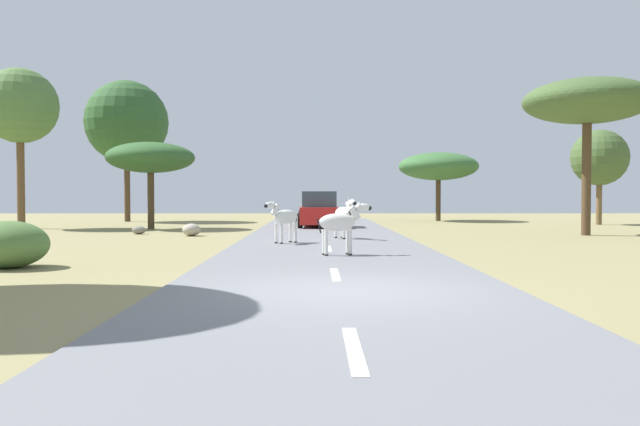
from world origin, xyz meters
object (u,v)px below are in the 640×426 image
(zebra_0, at_px, (344,214))
(tree_3, at_px, (127,122))
(tree_2, at_px, (20,107))
(rock_1, at_px, (191,230))
(zebra_2, at_px, (284,217))
(car_1, at_px, (317,207))
(tree_0, at_px, (587,102))
(bush_2, at_px, (8,244))
(tree_1, at_px, (438,167))
(tree_7, at_px, (151,158))
(car_0, at_px, (319,211))
(zebra_1, at_px, (340,223))
(tree_5, at_px, (600,158))
(rock_0, at_px, (139,230))

(zebra_0, xyz_separation_m, tree_3, (-12.45, 15.86, 5.10))
(tree_2, xyz_separation_m, rock_1, (9.29, -5.63, -5.61))
(zebra_2, relative_size, car_1, 0.32)
(tree_0, xyz_separation_m, bush_2, (-17.66, -11.20, -4.79))
(zebra_2, bearing_deg, bush_2, 92.09)
(tree_1, height_order, rock_1, tree_1)
(zebra_2, xyz_separation_m, bush_2, (-5.78, -6.50, -0.37))
(tree_3, bearing_deg, tree_7, -66.81)
(car_0, height_order, bush_2, car_0)
(zebra_2, relative_size, tree_7, 0.34)
(zebra_0, height_order, tree_7, tree_7)
(zebra_1, relative_size, tree_5, 0.29)
(zebra_0, xyz_separation_m, bush_2, (-7.83, -8.59, -0.40))
(tree_3, bearing_deg, car_0, -32.40)
(bush_2, xyz_separation_m, rock_1, (1.92, 10.89, -0.28))
(zebra_0, height_order, rock_1, zebra_0)
(zebra_0, distance_m, tree_1, 18.03)
(zebra_1, bearing_deg, zebra_2, -169.30)
(zebra_1, distance_m, rock_0, 12.49)
(zebra_1, xyz_separation_m, bush_2, (-7.45, -2.45, -0.36))
(tree_2, bearing_deg, rock_1, -31.20)
(zebra_1, bearing_deg, car_0, 170.08)
(tree_0, height_order, rock_1, tree_0)
(car_0, xyz_separation_m, car_1, (-0.11, 7.65, 0.00))
(tree_3, relative_size, tree_7, 2.06)
(zebra_1, relative_size, bush_2, 0.85)
(zebra_2, height_order, tree_0, tree_0)
(car_1, distance_m, rock_1, 14.71)
(zebra_2, height_order, tree_1, tree_1)
(tree_5, relative_size, rock_0, 9.05)
(tree_0, relative_size, tree_5, 1.21)
(zebra_0, height_order, car_1, car_1)
(zebra_1, distance_m, tree_0, 14.16)
(bush_2, bearing_deg, rock_0, 92.29)
(tree_0, height_order, tree_7, tree_0)
(zebra_1, distance_m, tree_2, 21.03)
(zebra_0, distance_m, tree_2, 17.84)
(zebra_2, relative_size, tree_0, 0.23)
(zebra_0, xyz_separation_m, tree_0, (9.83, 2.61, 4.39))
(zebra_0, xyz_separation_m, tree_2, (-15.21, 7.92, 4.93))
(bush_2, height_order, rock_1, bush_2)
(tree_2, height_order, tree_3, tree_3)
(zebra_0, bearing_deg, rock_0, -46.26)
(car_1, bearing_deg, rock_0, -117.59)
(zebra_1, xyz_separation_m, tree_3, (-12.07, 22.00, 5.14))
(car_1, bearing_deg, zebra_1, -85.91)
(car_0, distance_m, rock_1, 8.03)
(tree_0, bearing_deg, car_0, 151.18)
(tree_0, distance_m, rock_1, 16.54)
(tree_2, bearing_deg, zebra_1, -43.49)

